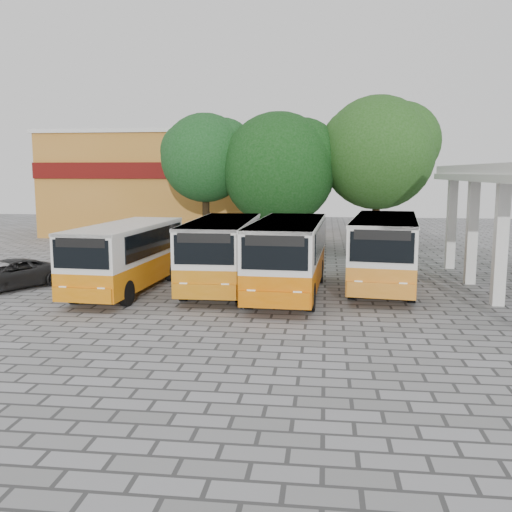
# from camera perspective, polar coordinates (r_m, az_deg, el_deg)

# --- Properties ---
(ground) EXTENTS (90.00, 90.00, 0.00)m
(ground) POSITION_cam_1_polar(r_m,az_deg,el_deg) (21.26, 3.48, -5.46)
(ground) COLOR slate
(ground) RESTS_ON ground
(shophouse_block) EXTENTS (20.40, 10.40, 8.30)m
(shophouse_block) POSITION_cam_1_polar(r_m,az_deg,el_deg) (48.18, -7.79, 7.22)
(shophouse_block) COLOR #B17226
(shophouse_block) RESTS_ON ground
(bus_far_left) EXTENTS (2.92, 8.14, 2.89)m
(bus_far_left) POSITION_cam_1_polar(r_m,az_deg,el_deg) (24.92, -12.84, 0.31)
(bus_far_left) COLOR orange
(bus_far_left) RESTS_ON ground
(bus_centre_left) EXTENTS (2.71, 8.40, 3.01)m
(bus_centre_left) POSITION_cam_1_polar(r_m,az_deg,el_deg) (25.03, -3.38, 0.71)
(bus_centre_left) COLOR #C3700B
(bus_centre_left) RESTS_ON ground
(bus_centre_right) EXTENTS (3.00, 8.70, 3.10)m
(bus_centre_right) POSITION_cam_1_polar(r_m,az_deg,el_deg) (23.65, 3.25, 0.38)
(bus_centre_right) COLOR #CF6101
(bus_centre_right) RESTS_ON ground
(bus_far_right) EXTENTS (3.69, 8.94, 3.13)m
(bus_far_right) POSITION_cam_1_polar(r_m,az_deg,el_deg) (25.74, 12.72, 0.88)
(bus_far_right) COLOR orange
(bus_far_right) RESTS_ON ground
(tree_left) EXTENTS (6.01, 5.73, 8.86)m
(tree_left) POSITION_cam_1_polar(r_m,az_deg,el_deg) (37.57, -4.98, 10.03)
(tree_left) COLOR black
(tree_left) RESTS_ON ground
(tree_middle) EXTENTS (7.50, 7.14, 8.83)m
(tree_middle) POSITION_cam_1_polar(r_m,az_deg,el_deg) (36.33, 2.44, 9.04)
(tree_middle) COLOR #3D2916
(tree_middle) RESTS_ON ground
(tree_right) EXTENTS (7.42, 7.06, 9.80)m
(tree_right) POSITION_cam_1_polar(r_m,az_deg,el_deg) (36.91, 12.23, 10.41)
(tree_right) COLOR #3B2513
(tree_right) RESTS_ON ground
(parked_car) EXTENTS (4.20, 5.04, 1.28)m
(parked_car) POSITION_cam_1_polar(r_m,az_deg,el_deg) (27.18, -23.60, -1.72)
(parked_car) COLOR black
(parked_car) RESTS_ON ground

